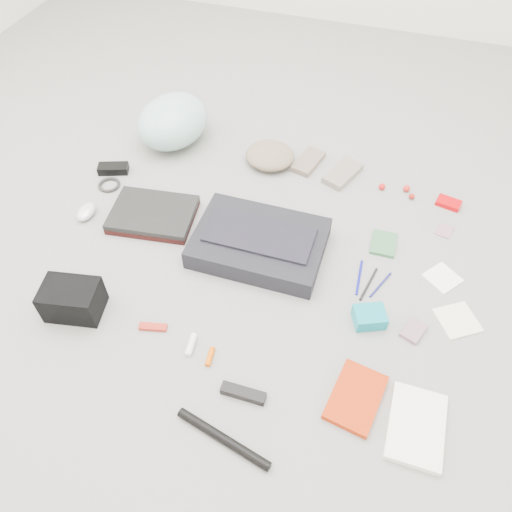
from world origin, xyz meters
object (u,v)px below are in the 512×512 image
(bike_helmet, at_px, (173,121))
(book_red, at_px, (356,397))
(messenger_bag, at_px, (259,243))
(laptop, at_px, (153,212))
(camera_bag, at_px, (72,300))
(accordion_wallet, at_px, (369,317))

(bike_helmet, relative_size, book_red, 1.72)
(messenger_bag, height_order, laptop, messenger_bag)
(laptop, bearing_deg, bike_helmet, 96.37)
(camera_bag, height_order, book_red, camera_bag)
(camera_bag, xyz_separation_m, accordion_wallet, (0.95, 0.26, -0.03))
(messenger_bag, height_order, accordion_wallet, messenger_bag)
(camera_bag, bearing_deg, accordion_wallet, 4.55)
(laptop, bearing_deg, book_red, -36.82)
(laptop, distance_m, accordion_wallet, 0.91)
(laptop, xyz_separation_m, camera_bag, (-0.06, -0.48, 0.03))
(camera_bag, relative_size, accordion_wallet, 1.82)
(messenger_bag, bearing_deg, accordion_wallet, -23.38)
(camera_bag, bearing_deg, bike_helmet, 83.01)
(book_red, bearing_deg, camera_bag, -172.13)
(camera_bag, xyz_separation_m, book_red, (0.96, -0.03, -0.05))
(camera_bag, distance_m, book_red, 0.96)
(camera_bag, bearing_deg, messenger_bag, 30.75)
(messenger_bag, distance_m, accordion_wallet, 0.48)
(camera_bag, bearing_deg, book_red, -12.26)
(laptop, xyz_separation_m, bike_helmet, (-0.12, 0.49, 0.07))
(laptop, relative_size, camera_bag, 1.74)
(messenger_bag, relative_size, bike_helmet, 1.33)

